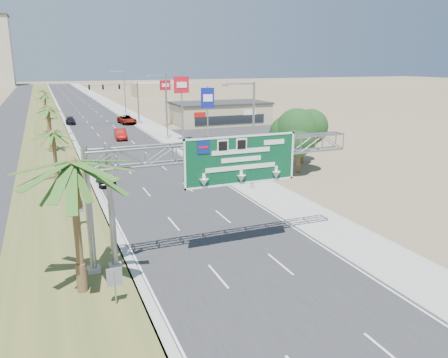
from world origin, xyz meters
TOP-DOWN VIEW (x-y plane):
  - ground at (0.00, 0.00)m, footprint 600.00×600.00m
  - road at (0.00, 110.00)m, footprint 12.00×300.00m
  - sidewalk_right at (8.50, 110.00)m, footprint 4.00×300.00m
  - median_grass at (-10.00, 110.00)m, footprint 7.00×300.00m
  - opposing_road at (-17.00, 110.00)m, footprint 8.00×300.00m
  - sign_gantry at (-1.06, 9.93)m, footprint 16.75×1.24m
  - palm_near at (-9.20, 8.00)m, footprint 5.70×5.70m
  - palm_row_b at (-9.50, 32.00)m, footprint 3.99×3.99m
  - palm_row_c at (-9.50, 48.00)m, footprint 3.99×3.99m
  - palm_row_d at (-9.50, 66.00)m, footprint 3.99×3.99m
  - palm_row_e at (-9.50, 85.00)m, footprint 3.99×3.99m
  - palm_row_f at (-9.50, 110.00)m, footprint 3.99×3.99m
  - streetlight_near at (7.30, 22.00)m, footprint 3.27×0.44m
  - streetlight_mid at (7.30, 52.00)m, footprint 3.27×0.44m
  - streetlight_far at (7.30, 88.00)m, footprint 3.27×0.44m
  - signal_mast at (5.17, 71.97)m, footprint 10.28×0.71m
  - store_building at (22.00, 66.00)m, footprint 18.00×10.00m
  - oak_near at (15.00, 26.00)m, footprint 4.50×4.50m
  - oak_far at (18.00, 30.00)m, footprint 3.50×3.50m
  - median_signback_a at (-7.80, 6.00)m, footprint 0.75×0.08m
  - median_signback_b at (-8.50, 18.00)m, footprint 0.75×0.08m
  - building_distant_right at (30.00, 140.00)m, footprint 20.00×12.00m
  - car_left_lane at (-5.13, 29.21)m, footprint 1.68×4.10m
  - car_mid_lane at (0.77, 55.29)m, footprint 2.01×4.95m
  - car_right_lane at (5.03, 73.06)m, footprint 3.24×6.11m
  - car_far at (-5.34, 76.81)m, footprint 1.90×4.52m
  - pole_sign_red_near at (9.00, 48.97)m, footprint 2.41×0.84m
  - pole_sign_blue at (13.00, 48.82)m, footprint 2.01×0.79m
  - pole_sign_red_far at (11.12, 66.03)m, footprint 2.18×1.00m

SIDE VIEW (x-z plane):
  - ground at x=0.00m, z-range 0.00..0.00m
  - road at x=0.00m, z-range 0.00..0.02m
  - opposing_road at x=-17.00m, z-range 0.00..0.02m
  - sidewalk_right at x=8.50m, z-range 0.00..0.10m
  - median_grass at x=-10.00m, z-range 0.00..0.12m
  - car_far at x=-5.34m, z-range 0.00..1.30m
  - car_left_lane at x=-5.13m, z-range 0.00..1.39m
  - car_mid_lane at x=0.77m, z-range 0.00..1.60m
  - car_right_lane at x=5.03m, z-range 0.00..1.64m
  - median_signback_a at x=-7.80m, z-range 0.41..2.49m
  - median_signback_b at x=-8.50m, z-range 0.41..2.49m
  - store_building at x=22.00m, z-range 0.00..4.00m
  - building_distant_right at x=30.00m, z-range 0.00..5.00m
  - oak_far at x=18.00m, z-range 1.02..6.62m
  - palm_row_d at x=-9.50m, z-range 1.69..7.14m
  - oak_near at x=15.00m, z-range 1.13..7.93m
  - streetlight_near at x=7.30m, z-range -0.31..9.69m
  - streetlight_mid at x=7.30m, z-range -0.31..9.69m
  - streetlight_far at x=7.30m, z-range -0.31..9.69m
  - palm_row_f at x=-9.50m, z-range 1.83..7.58m
  - signal_mast at x=5.17m, z-range 0.85..8.85m
  - palm_row_b at x=-9.50m, z-range 1.93..7.87m
  - palm_row_e at x=-9.50m, z-range 2.02..8.16m
  - palm_row_c at x=-9.50m, z-range 2.29..9.04m
  - sign_gantry at x=-1.06m, z-range 2.31..9.81m
  - pole_sign_blue at x=13.00m, z-range 2.06..10.30m
  - palm_near at x=-9.20m, z-range 2.76..11.11m
  - pole_sign_red_far at x=11.12m, z-range 2.57..11.37m
  - pole_sign_red_near at x=9.00m, z-range 2.92..12.87m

